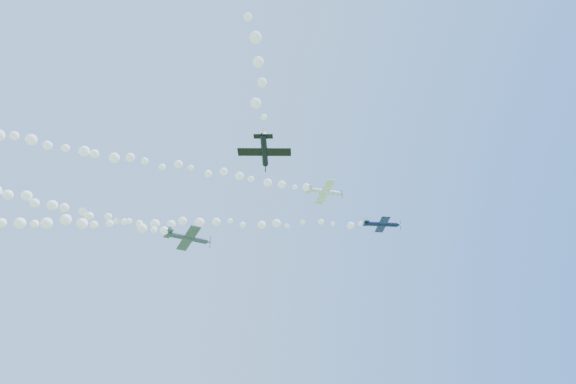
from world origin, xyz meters
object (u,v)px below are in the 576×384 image
object	(u,v)px
plane_grey	(188,238)
plane_black	(264,151)
plane_white	(325,192)
plane_navy	(382,224)

from	to	relation	value
plane_grey	plane_black	xyz separation A→B (m)	(6.03, -28.42, -3.71)
plane_white	plane_black	world-z (taller)	plane_white
plane_white	plane_navy	size ratio (longest dim) A/B	1.04
plane_white	plane_black	bearing A→B (deg)	-125.64
plane_grey	plane_navy	bearing A→B (deg)	-22.87
plane_grey	plane_black	world-z (taller)	plane_grey
plane_white	plane_black	size ratio (longest dim) A/B	1.14
plane_white	plane_grey	xyz separation A→B (m)	(-22.66, 5.39, -10.54)
plane_white	plane_navy	distance (m)	11.75
plane_white	plane_navy	world-z (taller)	plane_white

